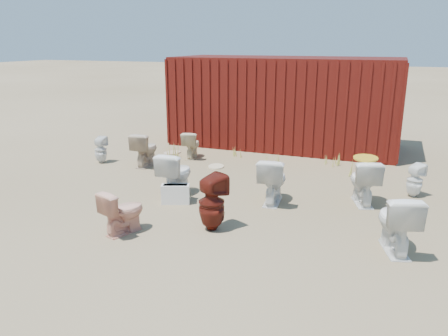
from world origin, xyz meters
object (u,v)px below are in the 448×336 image
(toilet_front_c, at_px, (273,180))
(toilet_back_beige_right, at_px, (191,145))
(toilet_back_a, at_px, (101,150))
(loose_tank, at_px, (176,194))
(toilet_back_yellowlid, at_px, (363,181))
(toilet_front_maroon, at_px, (212,203))
(toilet_front_e, at_px, (396,222))
(toilet_back_beige_left, at_px, (145,149))
(shipping_container, at_px, (285,102))
(toilet_front_pink, at_px, (123,211))
(toilet_front_a, at_px, (176,174))
(toilet_back_e, at_px, (415,180))

(toilet_front_c, relative_size, toilet_back_beige_right, 1.25)
(toilet_back_a, distance_m, loose_tank, 3.44)
(toilet_front_c, xyz_separation_m, toilet_back_yellowlid, (1.51, 0.53, -0.00))
(toilet_front_maroon, bearing_deg, toilet_front_e, -147.87)
(toilet_front_c, xyz_separation_m, toilet_back_beige_left, (-3.40, 1.28, -0.03))
(shipping_container, distance_m, toilet_back_a, 5.08)
(toilet_front_e, bearing_deg, toilet_front_pink, -4.64)
(toilet_front_a, xyz_separation_m, toilet_front_pink, (0.03, -1.78, -0.08))
(toilet_front_a, distance_m, toilet_back_yellowlid, 3.40)
(toilet_front_maroon, bearing_deg, toilet_back_yellowlid, -109.16)
(shipping_container, distance_m, toilet_front_a, 5.03)
(toilet_front_pink, relative_size, toilet_back_a, 1.09)
(toilet_front_c, distance_m, toilet_front_maroon, 1.59)
(toilet_front_a, bearing_deg, toilet_back_beige_right, -71.29)
(toilet_front_a, xyz_separation_m, toilet_front_e, (3.86, -0.92, 0.00))
(shipping_container, relative_size, toilet_front_maroon, 6.83)
(toilet_front_a, height_order, loose_tank, toilet_front_a)
(toilet_back_beige_left, relative_size, toilet_back_e, 1.24)
(shipping_container, height_order, toilet_back_beige_right, shipping_container)
(toilet_back_yellowlid, bearing_deg, toilet_front_pink, 20.31)
(toilet_back_beige_left, bearing_deg, toilet_front_maroon, 131.75)
(toilet_back_beige_right, bearing_deg, loose_tank, 99.23)
(shipping_container, relative_size, toilet_back_beige_left, 7.62)
(toilet_back_beige_left, relative_size, toilet_back_beige_right, 1.17)
(shipping_container, relative_size, toilet_back_beige_right, 8.91)
(toilet_back_yellowlid, bearing_deg, toilet_back_beige_left, -27.00)
(toilet_front_pink, distance_m, toilet_back_beige_left, 3.74)
(toilet_front_maroon, bearing_deg, loose_tank, -11.42)
(toilet_front_c, relative_size, toilet_back_yellowlid, 1.01)
(toilet_back_beige_left, bearing_deg, loose_tank, 128.53)
(toilet_back_beige_right, xyz_separation_m, loose_tank, (1.11, -3.00, -0.16))
(toilet_front_e, bearing_deg, shipping_container, -79.90)
(toilet_front_a, xyz_separation_m, loose_tank, (0.19, -0.38, -0.25))
(toilet_back_a, bearing_deg, toilet_front_a, 147.42)
(toilet_back_e, xyz_separation_m, loose_tank, (-3.98, -1.94, -0.14))
(toilet_front_maroon, relative_size, toilet_front_e, 1.03)
(toilet_front_maroon, bearing_deg, toilet_back_a, -6.89)
(toilet_front_a, distance_m, toilet_back_beige_left, 2.26)
(toilet_back_beige_left, bearing_deg, toilet_front_e, 151.37)
(toilet_front_a, distance_m, toilet_front_pink, 1.78)
(toilet_front_maroon, height_order, toilet_back_beige_left, toilet_front_maroon)
(toilet_back_beige_left, relative_size, loose_tank, 1.58)
(loose_tank, bearing_deg, toilet_front_e, -30.03)
(toilet_front_c, height_order, toilet_back_a, toilet_front_c)
(toilet_front_a, distance_m, loose_tank, 0.49)
(toilet_back_e, distance_m, loose_tank, 4.43)
(toilet_front_maroon, xyz_separation_m, toilet_back_beige_right, (-2.16, 3.81, -0.10))
(toilet_front_maroon, bearing_deg, toilet_front_a, -17.64)
(toilet_back_beige_right, bearing_deg, toilet_front_c, 128.39)
(toilet_back_a, bearing_deg, toilet_back_beige_left, -176.84)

